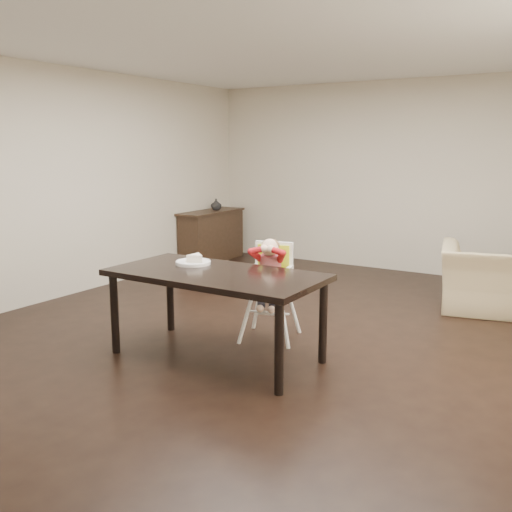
{
  "coord_description": "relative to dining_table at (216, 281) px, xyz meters",
  "views": [
    {
      "loc": [
        2.49,
        -4.51,
        1.78
      ],
      "look_at": [
        -0.21,
        -0.16,
        0.79
      ],
      "focal_mm": 40.0,
      "sensor_mm": 36.0,
      "label": 1
    }
  ],
  "objects": [
    {
      "name": "vase",
      "position": [
        -2.54,
        3.54,
        0.2
      ],
      "size": [
        0.18,
        0.19,
        0.17
      ],
      "primitive_type": "imported",
      "rotation": [
        0.0,
        0.0,
        0.09
      ],
      "color": "#99999E",
      "rests_on": "sideboard"
    },
    {
      "name": "sideboard",
      "position": [
        -2.54,
        3.4,
        -0.27
      ],
      "size": [
        0.44,
        1.26,
        0.79
      ],
      "color": "black",
      "rests_on": "ground"
    },
    {
      "name": "high_chair",
      "position": [
        0.13,
        0.69,
        -0.0
      ],
      "size": [
        0.49,
        0.49,
        0.95
      ],
      "rotation": [
        0.0,
        0.0,
        0.27
      ],
      "color": "white",
      "rests_on": "ground"
    },
    {
      "name": "plate",
      "position": [
        -0.35,
        0.16,
        0.11
      ],
      "size": [
        0.33,
        0.33,
        0.09
      ],
      "rotation": [
        0.0,
        0.0,
        -0.05
      ],
      "color": "white",
      "rests_on": "dining_table"
    },
    {
      "name": "armchair",
      "position": [
        1.77,
        2.71,
        -0.18
      ],
      "size": [
        1.25,
        0.95,
        0.98
      ],
      "primitive_type": "imported",
      "rotation": [
        0.0,
        0.0,
        3.35
      ],
      "color": "tan",
      "rests_on": "ground"
    },
    {
      "name": "dining_table",
      "position": [
        0.0,
        0.0,
        0.0
      ],
      "size": [
        1.8,
        0.9,
        0.75
      ],
      "color": "black",
      "rests_on": "ground"
    },
    {
      "name": "room_walls",
      "position": [
        0.24,
        0.74,
        1.18
      ],
      "size": [
        6.02,
        7.02,
        2.71
      ],
      "color": "#BEB49D",
      "rests_on": "ground"
    },
    {
      "name": "ground",
      "position": [
        0.24,
        0.74,
        -0.67
      ],
      "size": [
        7.0,
        7.0,
        0.0
      ],
      "primitive_type": "plane",
      "color": "black",
      "rests_on": "ground"
    }
  ]
}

